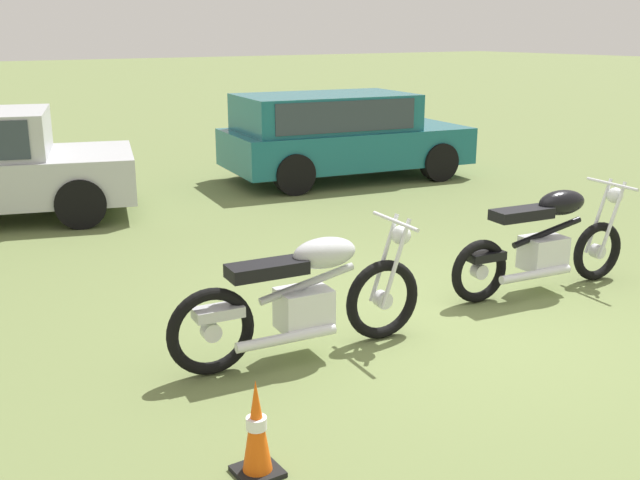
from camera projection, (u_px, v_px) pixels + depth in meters
name	position (u px, v px, depth m)	size (l,w,h in m)	color
ground_plane	(448.00, 320.00, 6.50)	(120.00, 120.00, 0.00)	olive
motorcycle_silver	(305.00, 297.00, 5.69)	(2.13, 0.64, 1.02)	black
motorcycle_black	(545.00, 242.00, 7.13)	(2.06, 0.64, 1.02)	black
car_teal	(336.00, 130.00, 12.39)	(4.25, 2.39, 1.43)	#19606B
traffic_cone	(257.00, 431.00, 4.19)	(0.25, 0.25, 0.59)	#EA590F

